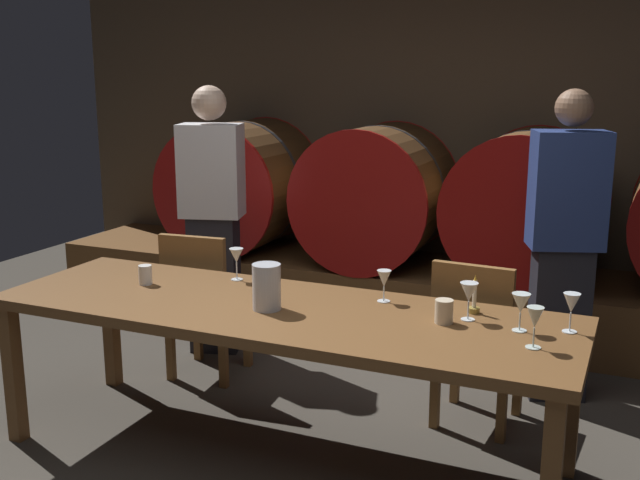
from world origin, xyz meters
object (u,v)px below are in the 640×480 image
at_px(cup_left, 145,275).
at_px(wine_glass_center_left, 469,293).
at_px(wine_glass_left, 384,280).
at_px(wine_barrel_center_left, 377,195).
at_px(wine_barrel_far_left, 242,185).
at_px(cup_right, 444,311).
at_px(candle_center, 474,303).
at_px(wine_glass_center_right, 521,304).
at_px(guest_right, 564,245).
at_px(wine_glass_far_right, 571,304).
at_px(chair_right, 476,336).
at_px(chair_left, 203,298).
at_px(wine_glass_far_left, 236,256).
at_px(pitcher, 267,287).
at_px(guest_left, 213,218).
at_px(dining_table, 279,320).
at_px(wine_glass_right, 535,319).
at_px(wine_barrel_center_right, 528,205).

bearing_deg(cup_left, wine_glass_center_left, 3.55).
bearing_deg(wine_glass_left, wine_barrel_center_left, 110.26).
xyz_separation_m(wine_barrel_far_left, cup_right, (2.10, -2.02, -0.12)).
bearing_deg(wine_glass_left, wine_glass_center_left, -13.94).
relative_size(candle_center, wine_glass_center_left, 1.05).
relative_size(candle_center, wine_glass_center_right, 1.08).
relative_size(guest_right, wine_glass_far_right, 10.24).
relative_size(chair_right, cup_right, 8.59).
relative_size(chair_left, chair_right, 1.00).
distance_m(guest_right, cup_right, 1.20).
xyz_separation_m(wine_glass_far_left, wine_glass_left, (0.81, -0.05, -0.02)).
distance_m(wine_barrel_far_left, cup_right, 2.92).
distance_m(wine_barrel_far_left, chair_right, 2.61).
xyz_separation_m(wine_glass_center_right, cup_right, (-0.31, -0.03, -0.06)).
distance_m(wine_glass_center_left, wine_glass_center_right, 0.23).
relative_size(wine_barrel_far_left, wine_glass_far_right, 5.98).
relative_size(candle_center, cup_left, 1.78).
xyz_separation_m(candle_center, pitcher, (-0.86, -0.32, 0.06)).
bearing_deg(guest_left, dining_table, 116.32).
height_order(wine_barrel_center_left, pitcher, wine_barrel_center_left).
height_order(guest_left, wine_glass_right, guest_left).
relative_size(wine_barrel_center_right, candle_center, 5.68).
bearing_deg(chair_left, wine_glass_center_left, 158.39).
relative_size(dining_table, pitcher, 12.88).
relative_size(guest_left, candle_center, 9.73).
distance_m(chair_right, cup_right, 0.65).
bearing_deg(chair_right, cup_left, 24.84).
bearing_deg(dining_table, cup_left, 175.30).
relative_size(guest_left, cup_left, 17.36).
height_order(dining_table, candle_center, candle_center).
xyz_separation_m(wine_glass_left, wine_glass_center_left, (0.42, -0.10, 0.02)).
xyz_separation_m(wine_barrel_center_left, guest_right, (1.37, -0.88, -0.05)).
distance_m(wine_glass_left, wine_glass_center_left, 0.43).
relative_size(dining_table, wine_glass_far_left, 16.31).
height_order(wine_barrel_center_left, wine_glass_right, wine_barrel_center_left).
bearing_deg(dining_table, wine_glass_left, 33.12).
bearing_deg(cup_left, cup_right, 0.67).
relative_size(wine_glass_right, wine_glass_far_right, 1.00).
height_order(wine_barrel_far_left, cup_left, wine_barrel_far_left).
height_order(wine_barrel_far_left, chair_right, wine_barrel_far_left).
height_order(wine_glass_center_right, cup_right, wine_glass_center_right).
relative_size(wine_barrel_center_right, wine_glass_center_right, 6.15).
relative_size(wine_glass_far_left, wine_glass_center_left, 0.99).
xyz_separation_m(pitcher, cup_right, (0.78, 0.13, -0.05)).
xyz_separation_m(wine_barrel_center_left, guest_left, (-0.74, -1.01, -0.04)).
xyz_separation_m(dining_table, wine_glass_center_right, (1.05, 0.11, 0.18)).
distance_m(chair_left, wine_glass_right, 2.12).
height_order(guest_right, wine_glass_center_right, guest_right).
height_order(wine_glass_center_left, wine_glass_right, same).
bearing_deg(cup_right, wine_glass_far_left, 168.31).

